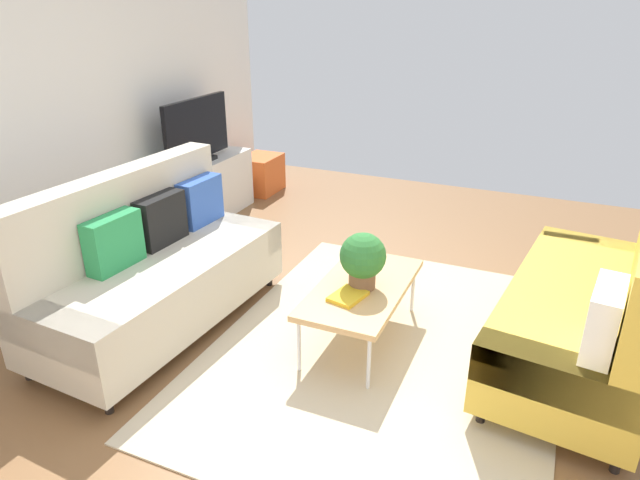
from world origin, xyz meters
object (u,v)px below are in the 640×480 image
Objects in this scene: vase_1 at (166,164)px; bottle_0 at (185,161)px; couch_beige at (153,267)px; tv_console at (201,191)px; table_book_0 at (348,296)px; coffee_table at (362,289)px; tv at (197,132)px; storage_trunk at (261,174)px; couch_green at (595,307)px; vase_0 at (156,167)px; potted_plant at (363,258)px.

bottle_0 is at bearing -27.69° from vase_1.
tv_console is at bearing -150.98° from couch_beige.
bottle_0 reaches higher than table_book_0.
vase_1 is at bearing 152.31° from bottle_0.
tv is (1.46, 2.29, 0.56)m from coffee_table.
bottle_0 is at bearing -171.34° from tv_console.
couch_beige is 3.74× the size of storage_trunk.
couch_green reaches higher than vase_1.
tv is 2.85m from table_book_0.
tv is at bearing 79.71° from couch_green.
couch_beige is at bearing 110.47° from couch_green.
table_book_0 is 2.59m from vase_0.
tv is 1.32m from storage_trunk.
coffee_table is 2.59m from vase_1.
vase_1 is (0.75, 3.78, 0.28)m from couch_green.
couch_green is 13.18× the size of bottle_0.
storage_trunk is at bearing 65.22° from couch_green.
coffee_table is 1.10× the size of tv.
tv_console is 0.59m from vase_1.
tv_console is at bearing -6.57° from vase_1.
tv is at bearing 175.84° from storage_trunk.
couch_beige reaches higher than tv_console.
couch_beige is 1.81m from bottle_0.
potted_plant is at bearing -162.08° from coffee_table.
tv is 0.50m from vase_1.
couch_beige is 1.41m from table_book_0.
couch_beige is at bearing -154.24° from tv_console.
coffee_table is 2.54m from vase_0.
potted_plant is at bearing -139.29° from storage_trunk.
bottle_0 is (-1.36, 0.06, 0.50)m from storage_trunk.
vase_1 is at bearing 170.84° from tv.
couch_green is 3.84m from vase_0.
couch_green is 5.24× the size of potted_plant.
table_book_0 is at bearing -121.79° from bottle_0.
couch_green is 1.45m from coffee_table.
couch_beige is 1.39× the size of tv_console.
table_book_0 is at bearing 115.55° from couch_green.
vase_1 reaches higher than storage_trunk.
tv is 6.62× the size of bottle_0.
couch_green is at bearing -78.17° from potted_plant.
tv_console is at bearing -4.93° from vase_0.
vase_1 is at bearing 62.41° from table_book_0.
tv is at bearing -90.00° from tv_console.
tv is 0.62m from vase_0.
vase_0 is at bearing 174.90° from storage_trunk.
storage_trunk is 3.52m from table_book_0.
storage_trunk is at bearing 38.43° from table_book_0.
potted_plant is at bearing -122.51° from tv_console.
vase_0 reaches higher than bottle_0.
table_book_0 is at bearing -114.70° from vase_0.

